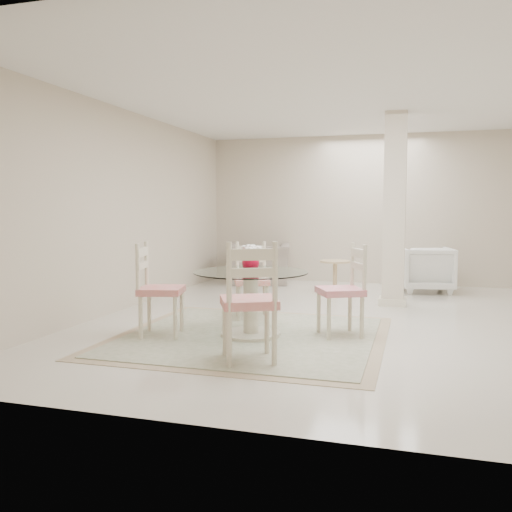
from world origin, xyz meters
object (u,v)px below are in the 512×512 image
(recliner_taupe, at_px, (259,264))
(dining_chair_north, at_px, (252,274))
(column, at_px, (395,210))
(dining_chair_east, at_px, (347,283))
(dining_chair_south, at_px, (250,293))
(armchair_white, at_px, (426,269))
(dining_table, at_px, (251,304))
(side_table, at_px, (335,277))
(dining_chair_west, at_px, (155,282))
(red_vase, at_px, (251,258))

(recliner_taupe, bearing_deg, dining_chair_north, 91.32)
(column, bearing_deg, dining_chair_east, -100.58)
(dining_chair_north, xyz_separation_m, dining_chair_south, (0.58, -1.96, 0.08))
(recliner_taupe, bearing_deg, dining_chair_east, 105.68)
(column, relative_size, dining_chair_south, 2.25)
(dining_chair_east, distance_m, dining_chair_south, 1.45)
(column, height_order, armchair_white, column)
(dining_table, relative_size, dining_chair_north, 1.16)
(recliner_taupe, xyz_separation_m, side_table, (1.49, -0.63, -0.12))
(dining_table, bearing_deg, armchair_white, 64.33)
(side_table, bearing_deg, dining_table, -96.91)
(column, relative_size, armchair_white, 3.29)
(dining_chair_south, height_order, armchair_white, dining_chair_south)
(dining_chair_west, bearing_deg, column, -54.79)
(dining_chair_east, xyz_separation_m, dining_chair_south, (-0.68, -1.28, 0.05))
(red_vase, relative_size, side_table, 0.55)
(dining_chair_north, distance_m, recliner_taupe, 3.14)
(dining_chair_west, bearing_deg, red_vase, -87.83)
(dining_chair_west, bearing_deg, side_table, -34.54)
(dining_chair_south, bearing_deg, red_vase, -98.15)
(dining_chair_west, bearing_deg, dining_chair_north, -42.66)
(red_vase, bearing_deg, dining_chair_east, 16.87)
(recliner_taupe, relative_size, side_table, 2.14)
(dining_chair_west, bearing_deg, dining_table, -87.80)
(dining_chair_west, relative_size, armchair_white, 1.35)
(recliner_taupe, distance_m, side_table, 1.62)
(column, bearing_deg, dining_chair_north, -138.92)
(dining_chair_east, relative_size, recliner_taupe, 0.99)
(dining_chair_west, distance_m, dining_chair_south, 1.46)
(red_vase, bearing_deg, column, 60.49)
(column, height_order, dining_chair_north, column)
(dining_chair_north, xyz_separation_m, recliner_taupe, (-0.79, 3.04, -0.19))
(column, distance_m, dining_chair_east, 2.30)
(dining_chair_east, height_order, dining_chair_south, dining_chair_south)
(column, xyz_separation_m, dining_table, (-1.37, -2.42, -0.99))
(dining_chair_east, bearing_deg, dining_chair_west, -100.38)
(recliner_taupe, bearing_deg, dining_table, 91.79)
(dining_table, bearing_deg, column, 60.47)
(red_vase, distance_m, side_table, 3.46)
(recliner_taupe, bearing_deg, dining_chair_west, 78.03)
(dining_chair_west, xyz_separation_m, recliner_taupe, (-0.09, 4.29, -0.22))
(column, distance_m, dining_chair_south, 3.65)
(column, xyz_separation_m, dining_chair_north, (-1.66, -1.45, -0.80))
(dining_chair_east, bearing_deg, side_table, 163.61)
(dining_chair_east, bearing_deg, dining_chair_north, -145.06)
(dining_chair_east, height_order, armchair_white, dining_chair_east)
(dining_table, height_order, dining_chair_north, dining_chair_north)
(dining_table, xyz_separation_m, dining_chair_east, (0.98, 0.30, 0.22))
(armchair_white, bearing_deg, dining_chair_north, 42.69)
(dining_chair_west, relative_size, recliner_taupe, 1.00)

